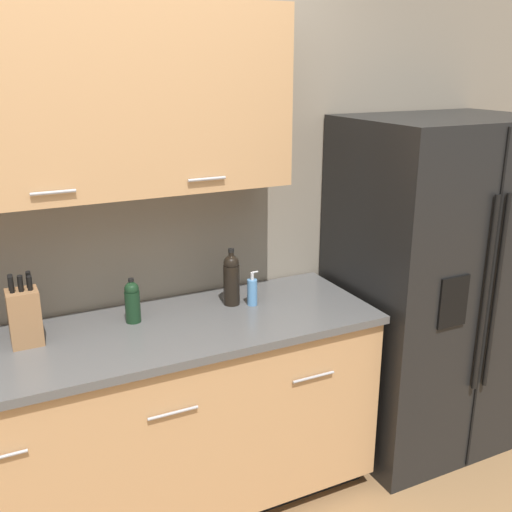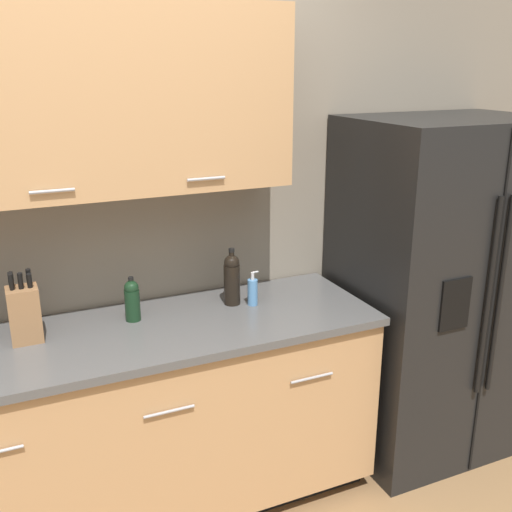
{
  "view_description": "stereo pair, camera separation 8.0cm",
  "coord_description": "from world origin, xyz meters",
  "px_view_note": "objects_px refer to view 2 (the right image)",
  "views": [
    {
      "loc": [
        -0.35,
        -1.56,
        1.97
      ],
      "look_at": [
        0.75,
        0.68,
        1.16
      ],
      "focal_mm": 42.0,
      "sensor_mm": 36.0,
      "label": 1
    },
    {
      "loc": [
        -0.27,
        -1.6,
        1.97
      ],
      "look_at": [
        0.75,
        0.68,
        1.16
      ],
      "focal_mm": 42.0,
      "sensor_mm": 36.0,
      "label": 2
    }
  ],
  "objects_px": {
    "refrigerator": "(437,289)",
    "knife_block": "(24,313)",
    "oil_bottle": "(132,300)",
    "soap_dispenser": "(253,292)",
    "wine_bottle": "(232,278)"
  },
  "relations": [
    {
      "from": "refrigerator",
      "to": "wine_bottle",
      "type": "relative_size",
      "value": 6.5
    },
    {
      "from": "refrigerator",
      "to": "wine_bottle",
      "type": "xyz_separation_m",
      "value": [
        -1.08,
        0.14,
        0.17
      ]
    },
    {
      "from": "wine_bottle",
      "to": "refrigerator",
      "type": "bearing_deg",
      "value": -7.53
    },
    {
      "from": "refrigerator",
      "to": "knife_block",
      "type": "bearing_deg",
      "value": 176.48
    },
    {
      "from": "soap_dispenser",
      "to": "wine_bottle",
      "type": "bearing_deg",
      "value": 148.13
    },
    {
      "from": "soap_dispenser",
      "to": "oil_bottle",
      "type": "distance_m",
      "value": 0.54
    },
    {
      "from": "wine_bottle",
      "to": "oil_bottle",
      "type": "xyz_separation_m",
      "value": [
        -0.46,
        0.0,
        -0.03
      ]
    },
    {
      "from": "refrigerator",
      "to": "oil_bottle",
      "type": "height_order",
      "value": "refrigerator"
    },
    {
      "from": "soap_dispenser",
      "to": "refrigerator",
      "type": "bearing_deg",
      "value": -5.29
    },
    {
      "from": "refrigerator",
      "to": "oil_bottle",
      "type": "xyz_separation_m",
      "value": [
        -1.53,
        0.15,
        0.14
      ]
    },
    {
      "from": "oil_bottle",
      "to": "soap_dispenser",
      "type": "bearing_deg",
      "value": -5.74
    },
    {
      "from": "knife_block",
      "to": "oil_bottle",
      "type": "distance_m",
      "value": 0.43
    },
    {
      "from": "knife_block",
      "to": "wine_bottle",
      "type": "relative_size",
      "value": 1.11
    },
    {
      "from": "oil_bottle",
      "to": "knife_block",
      "type": "bearing_deg",
      "value": -176.64
    },
    {
      "from": "refrigerator",
      "to": "soap_dispenser",
      "type": "distance_m",
      "value": 1.01
    }
  ]
}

